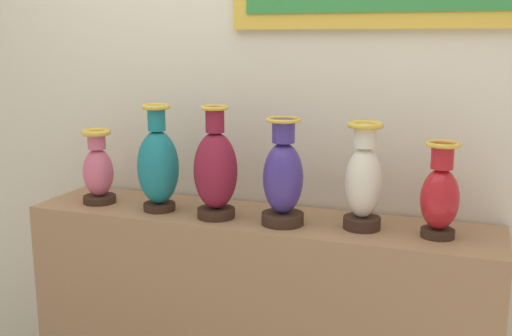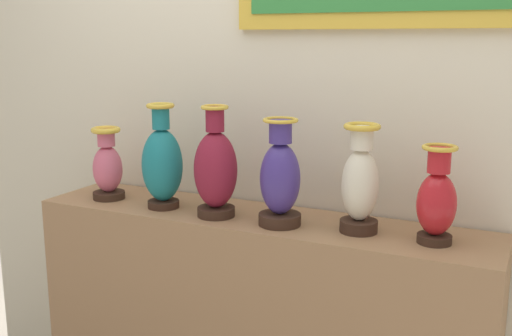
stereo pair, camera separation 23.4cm
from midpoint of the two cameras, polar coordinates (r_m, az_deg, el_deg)
back_wall at (r=2.53m, az=-0.38°, el=6.33°), size 3.35×0.14×2.88m
vase_rose at (r=2.66m, az=-16.95°, el=-0.19°), size 0.14×0.14×0.31m
vase_teal at (r=2.47m, az=-11.80°, el=0.21°), size 0.16×0.16×0.43m
vase_burgundy at (r=2.34m, az=-6.65°, el=-0.28°), size 0.17×0.17×0.43m
vase_indigo at (r=2.24m, az=-0.45°, el=-1.03°), size 0.16×0.16×0.40m
vase_ivory at (r=2.20m, az=6.99°, el=-1.23°), size 0.14×0.14×0.39m
vase_crimson at (r=2.16m, az=13.82°, el=-2.52°), size 0.13×0.13×0.34m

